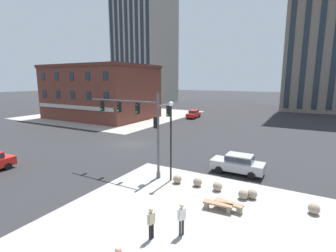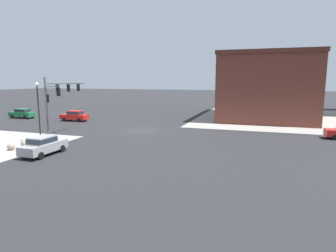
# 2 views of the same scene
# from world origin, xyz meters

# --- Properties ---
(ground_plane) EXTENTS (320.00, 320.00, 0.00)m
(ground_plane) POSITION_xyz_m (0.00, 0.00, 0.00)
(ground_plane) COLOR #262628
(sidewalk_far_corner) EXTENTS (32.00, 32.00, 0.02)m
(sidewalk_far_corner) POSITION_xyz_m (-20.00, 20.00, 0.00)
(sidewalk_far_corner) COLOR gray
(sidewalk_far_corner) RESTS_ON ground
(traffic_signal_main) EXTENTS (7.21, 2.09, 6.93)m
(traffic_signal_main) POSITION_xyz_m (7.24, -7.40, 4.59)
(traffic_signal_main) COLOR #4C4C51
(traffic_signal_main) RESTS_ON ground
(bollard_sphere_curb_a) EXTENTS (0.66, 0.66, 0.66)m
(bollard_sphere_curb_a) POSITION_xyz_m (10.70, -7.81, 0.33)
(bollard_sphere_curb_a) COLOR gray
(bollard_sphere_curb_a) RESTS_ON ground
(bollard_sphere_curb_b) EXTENTS (0.66, 0.66, 0.66)m
(bollard_sphere_curb_b) POSITION_xyz_m (12.29, -7.56, 0.33)
(bollard_sphere_curb_b) COLOR gray
(bollard_sphere_curb_b) RESTS_ON ground
(bollard_sphere_curb_c) EXTENTS (0.66, 0.66, 0.66)m
(bollard_sphere_curb_c) POSITION_xyz_m (13.86, -7.59, 0.33)
(bollard_sphere_curb_c) COLOR gray
(bollard_sphere_curb_c) RESTS_ON ground
(street_lamp_corner_near) EXTENTS (0.36, 0.36, 6.33)m
(street_lamp_corner_near) POSITION_xyz_m (10.00, -7.59, 3.89)
(street_lamp_corner_near) COLOR black
(street_lamp_corner_near) RESTS_ON ground
(car_main_northbound_near) EXTENTS (1.90, 4.41, 1.68)m
(car_main_northbound_near) POSITION_xyz_m (-4.75, -24.83, 0.92)
(car_main_northbound_near) COLOR #1E6B3D
(car_main_northbound_near) RESTS_ON ground
(car_main_southbound_near) EXTENTS (2.06, 4.48, 1.68)m
(car_main_southbound_near) POSITION_xyz_m (-4.63, -13.97, 0.92)
(car_main_southbound_near) COLOR red
(car_main_southbound_near) RESTS_ON ground
(car_main_southbound_far) EXTENTS (4.41, 1.91, 1.68)m
(car_main_southbound_far) POSITION_xyz_m (14.28, -3.40, 0.92)
(car_main_southbound_far) COLOR #99999E
(car_main_southbound_far) RESTS_ON ground
(storefront_block_near_corner) EXTENTS (21.23, 15.14, 10.93)m
(storefront_block_near_corner) POSITION_xyz_m (-19.41, 15.37, 5.48)
(storefront_block_near_corner) COLOR brown
(storefront_block_near_corner) RESTS_ON ground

